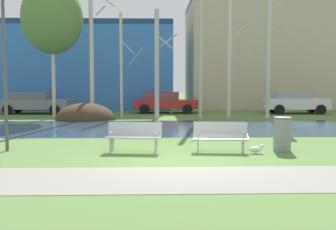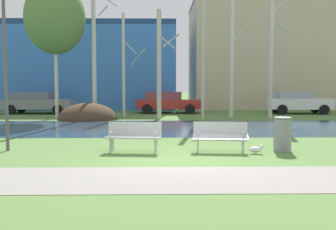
{
  "view_description": "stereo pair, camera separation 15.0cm",
  "coord_description": "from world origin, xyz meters",
  "px_view_note": "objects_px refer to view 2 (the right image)",
  "views": [
    {
      "loc": [
        -0.63,
        -10.55,
        2.04
      ],
      "look_at": [
        -0.25,
        1.73,
        1.05
      ],
      "focal_mm": 43.16,
      "sensor_mm": 36.0,
      "label": 1
    },
    {
      "loc": [
        -0.48,
        -10.55,
        2.04
      ],
      "look_at": [
        -0.25,
        1.73,
        1.05
      ],
      "focal_mm": 43.16,
      "sensor_mm": 36.0,
      "label": 2
    }
  ],
  "objects_px": {
    "trash_bin": "(283,134)",
    "seagull": "(256,149)",
    "bench_right": "(220,136)",
    "parked_van_nearest_grey": "(37,102)",
    "parked_hatch_third_white": "(298,102)",
    "parked_sedan_second_red": "(167,102)",
    "bench_left": "(134,136)",
    "streetlamp": "(4,30)"
  },
  "relations": [
    {
      "from": "parked_van_nearest_grey",
      "to": "parked_hatch_third_white",
      "type": "height_order",
      "value": "parked_hatch_third_white"
    },
    {
      "from": "bench_left",
      "to": "parked_sedan_second_red",
      "type": "distance_m",
      "value": 15.32
    },
    {
      "from": "bench_right",
      "to": "seagull",
      "type": "bearing_deg",
      "value": -20.79
    },
    {
      "from": "trash_bin",
      "to": "parked_van_nearest_grey",
      "type": "xyz_separation_m",
      "value": [
        -11.77,
        14.91,
        0.24
      ]
    },
    {
      "from": "parked_sedan_second_red",
      "to": "streetlamp",
      "type": "bearing_deg",
      "value": -108.67
    },
    {
      "from": "seagull",
      "to": "parked_van_nearest_grey",
      "type": "relative_size",
      "value": 0.1
    },
    {
      "from": "parked_van_nearest_grey",
      "to": "parked_hatch_third_white",
      "type": "xyz_separation_m",
      "value": [
        17.2,
        -0.42,
        0.01
      ]
    },
    {
      "from": "streetlamp",
      "to": "parked_hatch_third_white",
      "type": "relative_size",
      "value": 1.31
    },
    {
      "from": "bench_left",
      "to": "seagull",
      "type": "height_order",
      "value": "bench_left"
    },
    {
      "from": "bench_left",
      "to": "parked_hatch_third_white",
      "type": "relative_size",
      "value": 0.41
    },
    {
      "from": "bench_right",
      "to": "parked_van_nearest_grey",
      "type": "height_order",
      "value": "parked_van_nearest_grey"
    },
    {
      "from": "streetlamp",
      "to": "bench_right",
      "type": "bearing_deg",
      "value": -2.86
    },
    {
      "from": "seagull",
      "to": "parked_sedan_second_red",
      "type": "xyz_separation_m",
      "value": [
        -2.29,
        15.64,
        0.63
      ]
    },
    {
      "from": "bench_left",
      "to": "seagull",
      "type": "xyz_separation_m",
      "value": [
        3.53,
        -0.37,
        -0.34
      ]
    },
    {
      "from": "seagull",
      "to": "parked_van_nearest_grey",
      "type": "bearing_deg",
      "value": 125.34
    },
    {
      "from": "bench_right",
      "to": "parked_sedan_second_red",
      "type": "xyz_separation_m",
      "value": [
        -1.31,
        15.27,
        0.29
      ]
    },
    {
      "from": "bench_left",
      "to": "streetlamp",
      "type": "xyz_separation_m",
      "value": [
        -3.81,
        0.32,
        3.09
      ]
    },
    {
      "from": "seagull",
      "to": "parked_van_nearest_grey",
      "type": "xyz_separation_m",
      "value": [
        -10.89,
        15.35,
        0.63
      ]
    },
    {
      "from": "trash_bin",
      "to": "seagull",
      "type": "xyz_separation_m",
      "value": [
        -0.89,
        -0.44,
        -0.39
      ]
    },
    {
      "from": "bench_right",
      "to": "streetlamp",
      "type": "distance_m",
      "value": 7.08
    },
    {
      "from": "trash_bin",
      "to": "parked_hatch_third_white",
      "type": "relative_size",
      "value": 0.25
    },
    {
      "from": "parked_sedan_second_red",
      "to": "bench_left",
      "type": "bearing_deg",
      "value": -94.64
    },
    {
      "from": "parked_van_nearest_grey",
      "to": "streetlamp",
      "type": "bearing_deg",
      "value": -76.41
    },
    {
      "from": "trash_bin",
      "to": "parked_hatch_third_white",
      "type": "distance_m",
      "value": 15.48
    },
    {
      "from": "trash_bin",
      "to": "streetlamp",
      "type": "height_order",
      "value": "streetlamp"
    },
    {
      "from": "seagull",
      "to": "parked_sedan_second_red",
      "type": "height_order",
      "value": "parked_sedan_second_red"
    },
    {
      "from": "bench_right",
      "to": "parked_sedan_second_red",
      "type": "relative_size",
      "value": 0.38
    },
    {
      "from": "trash_bin",
      "to": "seagull",
      "type": "relative_size",
      "value": 2.23
    },
    {
      "from": "parked_sedan_second_red",
      "to": "parked_van_nearest_grey",
      "type": "bearing_deg",
      "value": -178.07
    },
    {
      "from": "seagull",
      "to": "streetlamp",
      "type": "bearing_deg",
      "value": 174.63
    },
    {
      "from": "bench_right",
      "to": "trash_bin",
      "type": "height_order",
      "value": "trash_bin"
    },
    {
      "from": "bench_right",
      "to": "seagull",
      "type": "height_order",
      "value": "bench_right"
    },
    {
      "from": "trash_bin",
      "to": "bench_right",
      "type": "bearing_deg",
      "value": -177.93
    },
    {
      "from": "streetlamp",
      "to": "parked_van_nearest_grey",
      "type": "relative_size",
      "value": 1.15
    },
    {
      "from": "parked_hatch_third_white",
      "to": "parked_van_nearest_grey",
      "type": "bearing_deg",
      "value": 178.6
    },
    {
      "from": "trash_bin",
      "to": "parked_sedan_second_red",
      "type": "bearing_deg",
      "value": 101.8
    },
    {
      "from": "bench_right",
      "to": "parked_sedan_second_red",
      "type": "distance_m",
      "value": 15.33
    },
    {
      "from": "streetlamp",
      "to": "parked_hatch_third_white",
      "type": "bearing_deg",
      "value": 46.21
    },
    {
      "from": "parked_hatch_third_white",
      "to": "bench_right",
      "type": "bearing_deg",
      "value": -116.6
    },
    {
      "from": "bench_right",
      "to": "seagull",
      "type": "relative_size",
      "value": 3.64
    },
    {
      "from": "bench_left",
      "to": "seagull",
      "type": "bearing_deg",
      "value": -6.02
    },
    {
      "from": "parked_van_nearest_grey",
      "to": "seagull",
      "type": "bearing_deg",
      "value": -54.66
    }
  ]
}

